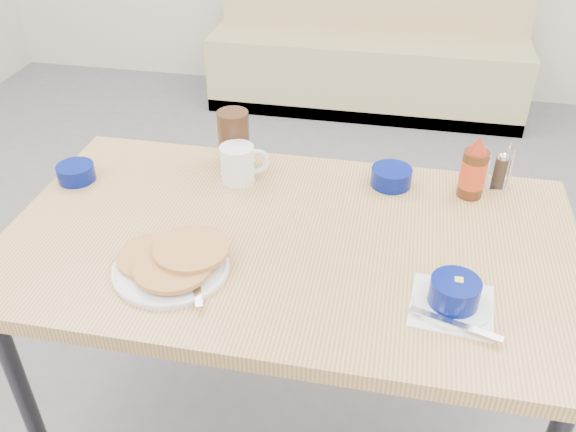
% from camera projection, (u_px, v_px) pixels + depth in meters
% --- Properties ---
extents(booth_bench, '(1.90, 0.56, 1.22)m').
position_uv_depth(booth_bench, '(368.00, 49.00, 3.76)').
color(booth_bench, tan).
rests_on(booth_bench, ground).
extents(dining_table, '(1.40, 0.80, 0.76)m').
position_uv_depth(dining_table, '(289.00, 256.00, 1.53)').
color(dining_table, tan).
rests_on(dining_table, ground).
extents(pancake_plate, '(0.26, 0.26, 0.05)m').
position_uv_depth(pancake_plate, '(172.00, 262.00, 1.38)').
color(pancake_plate, white).
rests_on(pancake_plate, dining_table).
extents(coffee_mug, '(0.13, 0.09, 0.11)m').
position_uv_depth(coffee_mug, '(239.00, 163.00, 1.67)').
color(coffee_mug, white).
rests_on(coffee_mug, dining_table).
extents(grits_setting, '(0.19, 0.20, 0.07)m').
position_uv_depth(grits_setting, '(454.00, 296.00, 1.27)').
color(grits_setting, white).
rests_on(grits_setting, dining_table).
extents(creamer_bowl, '(0.10, 0.10, 0.05)m').
position_uv_depth(creamer_bowl, '(76.00, 173.00, 1.70)').
color(creamer_bowl, '#041167').
rests_on(creamer_bowl, dining_table).
extents(butter_bowl, '(0.11, 0.11, 0.05)m').
position_uv_depth(butter_bowl, '(391.00, 177.00, 1.67)').
color(butter_bowl, '#041167').
rests_on(butter_bowl, dining_table).
extents(amber_tumbler, '(0.11, 0.11, 0.17)m').
position_uv_depth(amber_tumbler, '(234.00, 139.00, 1.73)').
color(amber_tumbler, '#382011').
rests_on(amber_tumbler, dining_table).
extents(condiment_caddy, '(0.11, 0.07, 0.12)m').
position_uv_depth(condiment_caddy, '(491.00, 172.00, 1.66)').
color(condiment_caddy, silver).
rests_on(condiment_caddy, dining_table).
extents(syrup_bottle, '(0.07, 0.07, 0.18)m').
position_uv_depth(syrup_bottle, '(473.00, 171.00, 1.60)').
color(syrup_bottle, '#47230F').
rests_on(syrup_bottle, dining_table).
extents(sugar_wrapper, '(0.05, 0.04, 0.00)m').
position_uv_depth(sugar_wrapper, '(159.00, 241.00, 1.47)').
color(sugar_wrapper, '#D45346').
rests_on(sugar_wrapper, dining_table).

